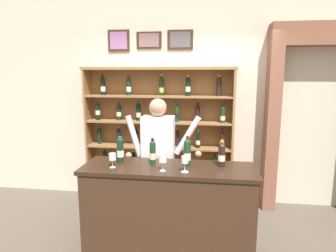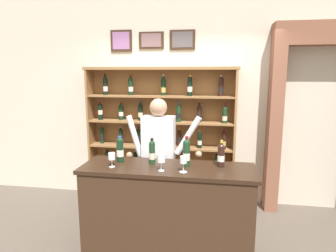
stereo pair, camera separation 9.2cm
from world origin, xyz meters
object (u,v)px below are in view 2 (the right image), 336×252
wine_shelf (161,132)px  wine_glass_spare (161,159)px  tasting_counter (168,211)px  tasting_bottle_grappa (221,155)px  wine_glass_left (183,161)px  shopkeeper (159,151)px  tasting_bottle_vin_santo (152,152)px  wine_glass_right (112,157)px  tasting_bottle_prosecco (186,152)px  tasting_bottle_rosso (120,149)px

wine_shelf → wine_glass_spare: wine_shelf is taller
wine_shelf → tasting_counter: size_ratio=1.23×
tasting_bottle_grappa → wine_glass_left: (-0.37, -0.23, -0.01)m
shopkeeper → tasting_bottle_vin_santo: bearing=-87.9°
wine_glass_right → wine_glass_spare: size_ratio=0.88×
wine_glass_spare → tasting_bottle_vin_santo: bearing=123.5°
wine_glass_left → tasting_bottle_grappa: bearing=32.4°
tasting_counter → wine_glass_spare: 0.63m
tasting_bottle_prosecco → wine_glass_spare: tasting_bottle_prosecco is taller
tasting_bottle_vin_santo → shopkeeper: bearing=92.1°
tasting_bottle_rosso → wine_glass_right: 0.20m
wine_shelf → tasting_counter: wine_shelf is taller
tasting_bottle_rosso → wine_glass_right: size_ratio=1.91×
tasting_bottle_vin_santo → tasting_bottle_rosso: bearing=176.8°
tasting_counter → tasting_bottle_vin_santo: bearing=158.6°
wine_shelf → wine_glass_left: size_ratio=13.78×
tasting_bottle_vin_santo → wine_glass_left: 0.42m
wine_shelf → shopkeeper: wine_shelf is taller
wine_glass_spare → wine_shelf: bearing=101.1°
wine_glass_left → tasting_bottle_prosecco: bearing=87.5°
wine_shelf → tasting_bottle_grappa: size_ratio=7.87×
shopkeeper → wine_glass_left: bearing=-60.6°
tasting_bottle_vin_santo → tasting_counter: bearing=-21.4°
tasting_bottle_vin_santo → tasting_bottle_grappa: 0.73m
wine_shelf → tasting_bottle_grappa: bearing=-55.2°
wine_shelf → wine_glass_spare: 1.52m
wine_shelf → wine_glass_spare: (0.29, -1.49, 0.03)m
tasting_counter → tasting_bottle_prosecco: tasting_bottle_prosecco is taller
wine_glass_spare → shopkeeper: bearing=103.2°
wine_shelf → tasting_bottle_rosso: 1.28m
tasting_bottle_prosecco → wine_glass_right: (-0.76, -0.16, -0.04)m
tasting_bottle_prosecco → wine_glass_spare: (-0.23, -0.20, -0.02)m
tasting_bottle_grappa → wine_glass_spare: bearing=-158.6°
tasting_bottle_rosso → tasting_bottle_grappa: (1.09, -0.00, -0.01)m
tasting_bottle_grappa → wine_glass_right: size_ratio=1.87×
wine_shelf → wine_glass_spare: size_ratio=13.02×
shopkeeper → tasting_bottle_vin_santo: 0.47m
tasting_counter → tasting_bottle_rosso: (-0.54, 0.09, 0.63)m
wine_glass_left → wine_glass_spare: size_ratio=0.95×
wine_shelf → shopkeeper: size_ratio=1.35×
shopkeeper → tasting_bottle_rosso: 0.57m
shopkeeper → wine_glass_right: size_ratio=10.91×
tasting_bottle_grappa → tasting_bottle_vin_santo: bearing=-178.4°
tasting_bottle_prosecco → wine_glass_right: 0.78m
wine_shelf → wine_glass_left: bearing=-71.1°
wine_shelf → tasting_bottle_grappa: 1.54m
tasting_bottle_grappa → wine_glass_left: bearing=-147.6°
tasting_bottle_prosecco → tasting_counter: bearing=-161.6°
tasting_counter → tasting_bottle_rosso: size_ratio=6.28×
wine_shelf → wine_glass_right: (-0.24, -1.45, 0.01)m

